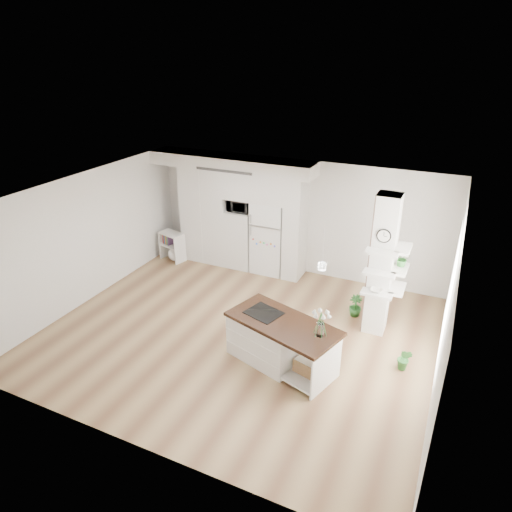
# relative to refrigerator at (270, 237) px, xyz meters

# --- Properties ---
(floor) EXTENTS (7.00, 6.00, 0.01)m
(floor) POSITION_rel_refrigerator_xyz_m (0.53, -2.68, -0.88)
(floor) COLOR #A48659
(floor) RESTS_ON ground
(room) EXTENTS (7.04, 6.04, 2.72)m
(room) POSITION_rel_refrigerator_xyz_m (0.53, -2.68, 0.98)
(room) COLOR white
(room) RESTS_ON ground
(cabinet_wall) EXTENTS (4.00, 0.71, 2.70)m
(cabinet_wall) POSITION_rel_refrigerator_xyz_m (-0.92, -0.01, 0.63)
(cabinet_wall) COLOR silver
(cabinet_wall) RESTS_ON floor
(refrigerator) EXTENTS (0.78, 0.69, 1.75)m
(refrigerator) POSITION_rel_refrigerator_xyz_m (0.00, 0.00, 0.00)
(refrigerator) COLOR white
(refrigerator) RESTS_ON floor
(column) EXTENTS (0.69, 0.90, 2.70)m
(column) POSITION_rel_refrigerator_xyz_m (2.90, -1.55, 0.48)
(column) COLOR silver
(column) RESTS_ON floor
(window) EXTENTS (0.00, 2.40, 2.40)m
(window) POSITION_rel_refrigerator_xyz_m (4.00, -2.38, 0.62)
(window) COLOR white
(window) RESTS_ON room
(pendant_light) EXTENTS (0.12, 0.12, 0.10)m
(pendant_light) POSITION_rel_refrigerator_xyz_m (2.23, -2.53, 1.24)
(pendant_light) COLOR white
(pendant_light) RESTS_ON room
(kitchen_island) EXTENTS (2.07, 1.42, 1.42)m
(kitchen_island) POSITION_rel_refrigerator_xyz_m (1.42, -3.16, -0.43)
(kitchen_island) COLOR silver
(kitchen_island) RESTS_ON floor
(bookshelf) EXTENTS (0.69, 0.50, 0.73)m
(bookshelf) POSITION_rel_refrigerator_xyz_m (-2.45, -0.47, -0.56)
(bookshelf) COLOR silver
(bookshelf) RESTS_ON floor
(floor_plant_a) EXTENTS (0.30, 0.27, 0.44)m
(floor_plant_a) POSITION_rel_refrigerator_xyz_m (3.52, -2.50, -0.66)
(floor_plant_a) COLOR #2E732E
(floor_plant_a) RESTS_ON floor
(floor_plant_b) EXTENTS (0.26, 0.26, 0.45)m
(floor_plant_b) POSITION_rel_refrigerator_xyz_m (2.37, -1.15, -0.65)
(floor_plant_b) COLOR #2E732E
(floor_plant_b) RESTS_ON floor
(microwave) EXTENTS (0.54, 0.37, 0.30)m
(microwave) POSITION_rel_refrigerator_xyz_m (-0.75, -0.06, 0.69)
(microwave) COLOR #2D2D2D
(microwave) RESTS_ON cabinet_wall
(shelf_plant) EXTENTS (0.27, 0.23, 0.30)m
(shelf_plant) POSITION_rel_refrigerator_xyz_m (3.15, -1.38, 0.65)
(shelf_plant) COLOR #2E732E
(shelf_plant) RESTS_ON column
(decor_bowl) EXTENTS (0.22, 0.22, 0.05)m
(decor_bowl) POSITION_rel_refrigerator_xyz_m (2.82, -1.78, 0.13)
(decor_bowl) COLOR white
(decor_bowl) RESTS_ON column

